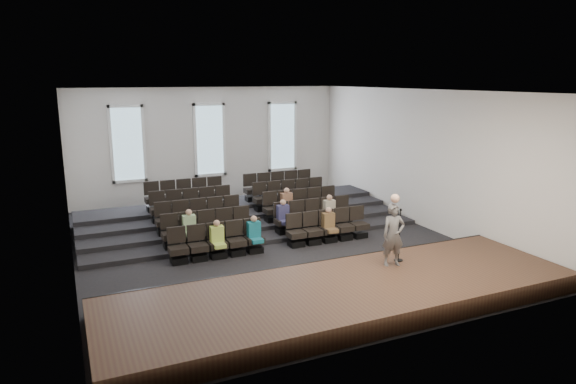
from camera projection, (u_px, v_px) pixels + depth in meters
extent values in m
plane|color=black|center=(269.00, 244.00, 17.04)|extent=(14.00, 14.00, 0.00)
cube|color=white|center=(268.00, 90.00, 15.95)|extent=(12.00, 14.00, 0.02)
cube|color=silver|center=(209.00, 144.00, 22.76)|extent=(12.00, 0.04, 5.00)
cube|color=silver|center=(399.00, 226.00, 10.24)|extent=(12.00, 0.04, 5.00)
cube|color=silver|center=(65.00, 185.00, 14.11)|extent=(0.04, 14.00, 5.00)
cube|color=silver|center=(420.00, 158.00, 18.88)|extent=(0.04, 14.00, 5.00)
cube|color=#442D1D|center=(347.00, 295.00, 12.44)|extent=(11.80, 3.60, 0.50)
cube|color=black|center=(314.00, 270.00, 14.02)|extent=(11.80, 0.06, 0.52)
cube|color=black|center=(246.00, 224.00, 19.10)|extent=(11.80, 4.80, 0.15)
cube|color=black|center=(241.00, 218.00, 19.55)|extent=(11.80, 3.75, 0.30)
cube|color=black|center=(237.00, 213.00, 20.00)|extent=(11.80, 2.70, 0.45)
cube|color=black|center=(232.00, 208.00, 20.46)|extent=(11.80, 1.65, 0.60)
cube|color=black|center=(179.00, 260.00, 15.25)|extent=(0.47, 0.43, 0.20)
cube|color=black|center=(178.00, 250.00, 15.18)|extent=(0.55, 0.50, 0.19)
cube|color=black|center=(176.00, 235.00, 15.28)|extent=(0.55, 0.08, 0.50)
cube|color=black|center=(199.00, 257.00, 15.49)|extent=(0.47, 0.43, 0.20)
cube|color=black|center=(198.00, 247.00, 15.42)|extent=(0.55, 0.50, 0.19)
cube|color=black|center=(196.00, 232.00, 15.52)|extent=(0.55, 0.08, 0.50)
cube|color=black|center=(218.00, 254.00, 15.72)|extent=(0.47, 0.43, 0.20)
cube|color=black|center=(218.00, 245.00, 15.66)|extent=(0.55, 0.50, 0.19)
cube|color=black|center=(215.00, 230.00, 15.75)|extent=(0.55, 0.08, 0.50)
cube|color=black|center=(237.00, 252.00, 15.96)|extent=(0.47, 0.43, 0.20)
cube|color=black|center=(236.00, 242.00, 15.89)|extent=(0.55, 0.50, 0.19)
cube|color=black|center=(234.00, 228.00, 15.99)|extent=(0.55, 0.08, 0.50)
cube|color=black|center=(255.00, 249.00, 16.20)|extent=(0.47, 0.43, 0.20)
cube|color=black|center=(254.00, 240.00, 16.13)|extent=(0.55, 0.50, 0.19)
cube|color=black|center=(252.00, 226.00, 16.23)|extent=(0.55, 0.08, 0.50)
cube|color=black|center=(296.00, 243.00, 16.77)|extent=(0.47, 0.43, 0.20)
cube|color=black|center=(296.00, 234.00, 16.71)|extent=(0.55, 0.50, 0.19)
cube|color=black|center=(294.00, 221.00, 16.80)|extent=(0.55, 0.08, 0.50)
cube|color=black|center=(313.00, 241.00, 17.01)|extent=(0.47, 0.43, 0.20)
cube|color=black|center=(313.00, 232.00, 16.94)|extent=(0.55, 0.50, 0.19)
cube|color=black|center=(310.00, 219.00, 17.04)|extent=(0.55, 0.08, 0.50)
cube|color=black|center=(329.00, 239.00, 17.25)|extent=(0.47, 0.43, 0.20)
cube|color=black|center=(329.00, 230.00, 17.18)|extent=(0.55, 0.50, 0.19)
cube|color=black|center=(326.00, 217.00, 17.28)|extent=(0.55, 0.08, 0.50)
cube|color=black|center=(344.00, 237.00, 17.49)|extent=(0.47, 0.43, 0.20)
cube|color=black|center=(344.00, 228.00, 17.42)|extent=(0.55, 0.50, 0.19)
cube|color=black|center=(341.00, 215.00, 17.52)|extent=(0.55, 0.08, 0.50)
cube|color=black|center=(359.00, 234.00, 17.73)|extent=(0.47, 0.43, 0.20)
cube|color=black|center=(359.00, 226.00, 17.66)|extent=(0.55, 0.50, 0.19)
cube|color=black|center=(357.00, 213.00, 17.76)|extent=(0.55, 0.08, 0.50)
cube|color=black|center=(171.00, 245.00, 16.15)|extent=(0.47, 0.43, 0.20)
cube|color=black|center=(171.00, 235.00, 16.08)|extent=(0.55, 0.50, 0.19)
cube|color=black|center=(169.00, 221.00, 16.18)|extent=(0.55, 0.08, 0.50)
cube|color=black|center=(190.00, 242.00, 16.39)|extent=(0.47, 0.43, 0.20)
cube|color=black|center=(190.00, 233.00, 16.32)|extent=(0.55, 0.50, 0.19)
cube|color=black|center=(188.00, 219.00, 16.42)|extent=(0.55, 0.08, 0.50)
cube|color=black|center=(209.00, 240.00, 16.63)|extent=(0.47, 0.43, 0.20)
cube|color=black|center=(208.00, 231.00, 16.56)|extent=(0.55, 0.50, 0.19)
cube|color=black|center=(206.00, 217.00, 16.66)|extent=(0.55, 0.08, 0.50)
cube|color=black|center=(226.00, 238.00, 16.86)|extent=(0.47, 0.43, 0.20)
cube|color=black|center=(226.00, 229.00, 16.80)|extent=(0.55, 0.50, 0.19)
cube|color=black|center=(224.00, 215.00, 16.89)|extent=(0.55, 0.08, 0.50)
cube|color=black|center=(244.00, 236.00, 17.10)|extent=(0.47, 0.43, 0.20)
cube|color=black|center=(243.00, 227.00, 17.03)|extent=(0.55, 0.50, 0.19)
cube|color=black|center=(241.00, 213.00, 17.13)|extent=(0.55, 0.08, 0.50)
cube|color=black|center=(283.00, 230.00, 17.68)|extent=(0.47, 0.43, 0.20)
cube|color=black|center=(283.00, 222.00, 17.61)|extent=(0.55, 0.50, 0.19)
cube|color=black|center=(281.00, 209.00, 17.71)|extent=(0.55, 0.08, 0.50)
cube|color=black|center=(299.00, 228.00, 17.92)|extent=(0.47, 0.43, 0.20)
cube|color=black|center=(299.00, 220.00, 17.85)|extent=(0.55, 0.50, 0.19)
cube|color=black|center=(297.00, 207.00, 17.95)|extent=(0.55, 0.08, 0.50)
cube|color=black|center=(314.00, 226.00, 18.15)|extent=(0.47, 0.43, 0.20)
cube|color=black|center=(315.00, 218.00, 18.09)|extent=(0.55, 0.50, 0.19)
cube|color=black|center=(312.00, 205.00, 18.18)|extent=(0.55, 0.08, 0.50)
cube|color=black|center=(329.00, 224.00, 18.39)|extent=(0.47, 0.43, 0.20)
cube|color=black|center=(330.00, 216.00, 18.32)|extent=(0.55, 0.50, 0.19)
cube|color=black|center=(327.00, 204.00, 18.42)|extent=(0.55, 0.08, 0.50)
cube|color=black|center=(344.00, 223.00, 18.63)|extent=(0.47, 0.43, 0.20)
cube|color=black|center=(344.00, 214.00, 18.56)|extent=(0.55, 0.50, 0.19)
cube|color=black|center=(341.00, 202.00, 18.66)|extent=(0.55, 0.08, 0.50)
cube|color=black|center=(165.00, 231.00, 17.05)|extent=(0.47, 0.42, 0.20)
cube|color=black|center=(164.00, 222.00, 16.99)|extent=(0.55, 0.50, 0.19)
cube|color=black|center=(162.00, 209.00, 17.08)|extent=(0.55, 0.08, 0.50)
cube|color=black|center=(183.00, 229.00, 17.29)|extent=(0.47, 0.42, 0.20)
cube|color=black|center=(182.00, 220.00, 17.22)|extent=(0.55, 0.50, 0.19)
cube|color=black|center=(180.00, 207.00, 17.32)|extent=(0.55, 0.08, 0.50)
cube|color=black|center=(200.00, 227.00, 17.53)|extent=(0.47, 0.42, 0.20)
cube|color=black|center=(200.00, 218.00, 17.46)|extent=(0.55, 0.50, 0.19)
cube|color=black|center=(198.00, 205.00, 17.56)|extent=(0.55, 0.08, 0.50)
cube|color=black|center=(217.00, 225.00, 17.77)|extent=(0.47, 0.42, 0.20)
cube|color=black|center=(217.00, 217.00, 17.70)|extent=(0.55, 0.50, 0.19)
cube|color=black|center=(215.00, 204.00, 17.80)|extent=(0.55, 0.08, 0.50)
cube|color=black|center=(234.00, 223.00, 18.01)|extent=(0.47, 0.42, 0.20)
cube|color=black|center=(233.00, 215.00, 17.94)|extent=(0.55, 0.50, 0.19)
cube|color=black|center=(231.00, 202.00, 18.04)|extent=(0.55, 0.08, 0.50)
cube|color=black|center=(272.00, 219.00, 18.58)|extent=(0.47, 0.42, 0.20)
cube|color=black|center=(272.00, 210.00, 18.51)|extent=(0.55, 0.50, 0.19)
cube|color=black|center=(270.00, 198.00, 18.61)|extent=(0.55, 0.08, 0.50)
cube|color=black|center=(287.00, 217.00, 18.82)|extent=(0.47, 0.42, 0.20)
cube|color=black|center=(287.00, 209.00, 18.75)|extent=(0.55, 0.50, 0.19)
cube|color=black|center=(285.00, 197.00, 18.85)|extent=(0.55, 0.08, 0.50)
cube|color=black|center=(302.00, 215.00, 19.06)|extent=(0.47, 0.42, 0.20)
cube|color=black|center=(302.00, 207.00, 18.99)|extent=(0.55, 0.50, 0.19)
cube|color=black|center=(299.00, 195.00, 19.09)|extent=(0.55, 0.08, 0.50)
cube|color=black|center=(316.00, 213.00, 19.29)|extent=(0.47, 0.42, 0.20)
cube|color=black|center=(316.00, 205.00, 19.23)|extent=(0.55, 0.50, 0.19)
cube|color=black|center=(314.00, 194.00, 19.32)|extent=(0.55, 0.08, 0.50)
cube|color=black|center=(330.00, 212.00, 19.53)|extent=(0.47, 0.42, 0.20)
cube|color=black|center=(330.00, 204.00, 19.47)|extent=(0.55, 0.50, 0.19)
cube|color=black|center=(328.00, 192.00, 19.56)|extent=(0.55, 0.08, 0.50)
cube|color=black|center=(159.00, 219.00, 17.96)|extent=(0.47, 0.42, 0.20)
cube|color=black|center=(158.00, 211.00, 17.89)|extent=(0.55, 0.50, 0.19)
cube|color=black|center=(157.00, 198.00, 17.99)|extent=(0.55, 0.08, 0.50)
cube|color=black|center=(176.00, 217.00, 18.20)|extent=(0.47, 0.42, 0.20)
cube|color=black|center=(176.00, 209.00, 18.13)|extent=(0.55, 0.50, 0.19)
cube|color=black|center=(174.00, 196.00, 18.23)|extent=(0.55, 0.08, 0.50)
cube|color=black|center=(193.00, 216.00, 18.43)|extent=(0.47, 0.42, 0.20)
cube|color=black|center=(192.00, 207.00, 18.37)|extent=(0.55, 0.50, 0.19)
cube|color=black|center=(190.00, 195.00, 18.46)|extent=(0.55, 0.08, 0.50)
cube|color=black|center=(209.00, 214.00, 18.67)|extent=(0.47, 0.42, 0.20)
cube|color=black|center=(209.00, 206.00, 18.60)|extent=(0.55, 0.50, 0.19)
cube|color=black|center=(207.00, 193.00, 18.70)|extent=(0.55, 0.08, 0.50)
cube|color=black|center=(225.00, 212.00, 18.91)|extent=(0.47, 0.42, 0.20)
cube|color=black|center=(224.00, 204.00, 18.84)|extent=(0.55, 0.50, 0.19)
cube|color=black|center=(223.00, 192.00, 18.94)|extent=(0.55, 0.08, 0.50)
cube|color=black|center=(261.00, 208.00, 19.48)|extent=(0.47, 0.42, 0.20)
cube|color=black|center=(261.00, 200.00, 19.42)|extent=(0.55, 0.50, 0.19)
cube|color=black|center=(259.00, 189.00, 19.51)|extent=(0.55, 0.08, 0.50)
cube|color=black|center=(276.00, 207.00, 19.72)|extent=(0.47, 0.42, 0.20)
cube|color=black|center=(276.00, 199.00, 19.65)|extent=(0.55, 0.50, 0.19)
cube|color=black|center=(274.00, 187.00, 19.75)|extent=(0.55, 0.08, 0.50)
cube|color=black|center=(290.00, 205.00, 19.96)|extent=(0.47, 0.42, 0.20)
cube|color=black|center=(290.00, 197.00, 19.89)|extent=(0.55, 0.50, 0.19)
cube|color=black|center=(288.00, 186.00, 19.99)|extent=(0.55, 0.08, 0.50)
cube|color=black|center=(304.00, 203.00, 20.20)|extent=(0.47, 0.42, 0.20)
cube|color=black|center=(304.00, 196.00, 20.13)|extent=(0.55, 0.50, 0.19)
cube|color=black|center=(302.00, 185.00, 20.23)|extent=(0.55, 0.08, 0.50)
cube|color=black|center=(318.00, 202.00, 20.44)|extent=(0.47, 0.42, 0.20)
cube|color=black|center=(318.00, 194.00, 20.37)|extent=(0.55, 0.50, 0.19)
cube|color=black|center=(315.00, 183.00, 20.47)|extent=(0.55, 0.08, 0.50)
cube|color=black|center=(153.00, 208.00, 18.86)|extent=(0.47, 0.42, 0.20)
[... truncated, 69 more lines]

